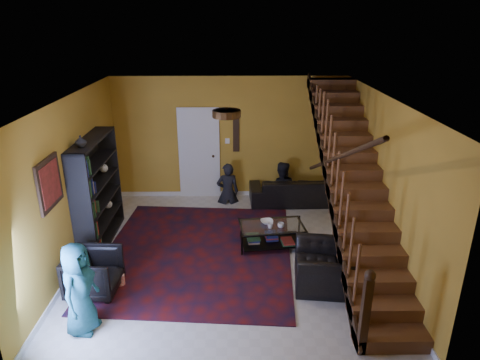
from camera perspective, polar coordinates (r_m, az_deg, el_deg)
The scene contains 21 objects.
floor at distance 7.79m, azimuth -1.48°, elevation -9.96°, with size 5.50×5.50×0.00m, color beige.
room at distance 9.04m, azimuth -9.90°, elevation -5.27°, with size 5.50×5.50×5.50m.
staircase at distance 7.44m, azimuth 14.97°, elevation -0.24°, with size 0.95×5.02×3.18m.
bookshelf at distance 8.27m, azimuth -18.41°, elevation -1.69°, with size 0.35×1.80×2.00m.
door at distance 9.89m, azimuth -5.45°, elevation 3.38°, with size 0.82×0.05×2.05m, color silver.
framed_picture at distance 6.75m, azimuth -24.09°, elevation -0.42°, with size 0.04×0.74×0.74m, color maroon.
wall_hanging at distance 9.72m, azimuth -0.52°, elevation 6.38°, with size 0.14×0.03×0.90m, color black.
ceiling_fixture at distance 6.01m, azimuth -1.80°, elevation 8.84°, with size 0.40×0.40×0.10m, color #3F2814.
rug at distance 7.89m, azimuth -5.65°, elevation -9.53°, with size 3.32×3.79×0.02m, color #4C0E0D.
sofa at distance 9.81m, azimuth 7.43°, elevation -1.36°, with size 2.07×0.81×0.60m, color black.
armchair_left at distance 7.04m, azimuth -18.90°, elevation -11.61°, with size 0.74×0.76×0.69m, color black.
armchair_right at distance 6.99m, azimuth 11.06°, elevation -11.25°, with size 0.99×0.87×0.64m, color black.
person_adult_a at distance 9.78m, azimuth -1.65°, elevation -1.63°, with size 0.51×0.33×1.39m, color black.
person_adult_b at distance 9.83m, azimuth 5.48°, elevation -1.52°, with size 0.69×0.53×1.41m, color black.
person_child at distance 6.17m, azimuth -20.68°, elevation -13.40°, with size 0.64×0.42×1.31m, color #1C576C.
coffee_table at distance 7.94m, azimuth 4.23°, elevation -7.26°, with size 1.23×0.81×0.44m.
cup_a at distance 7.76m, azimuth 5.47°, elevation -6.04°, with size 0.12×0.12×0.09m, color #999999.
cup_b at distance 7.73m, azimuth 4.05°, elevation -6.09°, with size 0.10×0.10×0.10m, color #999999.
bowl at distance 7.91m, azimuth 3.60°, elevation -5.57°, with size 0.23×0.23×0.06m, color #999999.
vase at distance 7.47m, azimuth -20.48°, elevation 4.85°, with size 0.18×0.18×0.19m, color #999999.
popcorn_bucket at distance 7.21m, azimuth -15.67°, elevation -12.68°, with size 0.14×0.14×0.16m, color red.
Camera 1 is at (0.10, -6.67, 4.01)m, focal length 32.00 mm.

